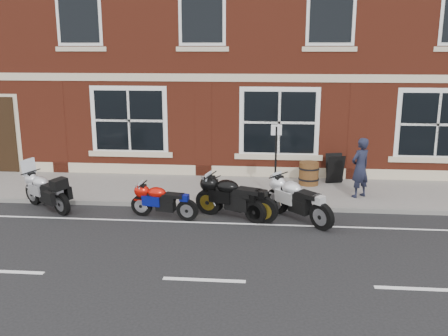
{
  "coord_description": "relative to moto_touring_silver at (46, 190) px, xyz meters",
  "views": [
    {
      "loc": [
        1.19,
        -11.73,
        4.35
      ],
      "look_at": [
        -0.04,
        1.6,
        1.11
      ],
      "focal_mm": 40.0,
      "sensor_mm": 36.0,
      "label": 1
    }
  ],
  "objects": [
    {
      "name": "moto_touring_silver",
      "position": [
        0.0,
        0.0,
        0.0
      ],
      "size": [
        1.75,
        1.28,
        1.35
      ],
      "rotation": [
        0.0,
        0.0,
        0.96
      ],
      "color": "black",
      "rests_on": "ground"
    },
    {
      "name": "parking_sign",
      "position": [
        6.27,
        1.23,
        0.81
      ],
      "size": [
        0.3,
        0.06,
        2.14
      ],
      "rotation": [
        0.0,
        0.0,
        0.1
      ],
      "color": "black",
      "rests_on": "sidewalk"
    },
    {
      "name": "pedestrian_left",
      "position": [
        8.69,
        1.55,
        0.44
      ],
      "size": [
        0.76,
        0.72,
        1.74
      ],
      "primitive_type": "imported",
      "rotation": [
        0.0,
        0.0,
        3.79
      ],
      "color": "black",
      "rests_on": "sidewalk"
    },
    {
      "name": "barrel_planter",
      "position": [
        7.34,
        2.79,
        -0.07
      ],
      "size": [
        0.65,
        0.65,
        0.72
      ],
      "color": "#532A16",
      "rests_on": "sidewalk"
    },
    {
      "name": "moto_sport_black",
      "position": [
        5.21,
        -0.28,
        0.05
      ],
      "size": [
        2.2,
        0.96,
        1.04
      ],
      "rotation": [
        0.0,
        0.0,
        1.21
      ],
      "color": "black",
      "rests_on": "ground"
    },
    {
      "name": "kerb",
      "position": [
        4.88,
        0.5,
        -0.49
      ],
      "size": [
        30.0,
        0.16,
        0.12
      ],
      "primitive_type": "cube",
      "color": "slate",
      "rests_on": "ground"
    },
    {
      "name": "ground",
      "position": [
        4.88,
        -0.92,
        -0.55
      ],
      "size": [
        80.0,
        80.0,
        0.0
      ],
      "primitive_type": "plane",
      "color": "black",
      "rests_on": "ground"
    },
    {
      "name": "moto_sport_red",
      "position": [
        3.35,
        -0.43,
        -0.07
      ],
      "size": [
        1.85,
        0.5,
        0.84
      ],
      "rotation": [
        0.0,
        0.0,
        1.36
      ],
      "color": "black",
      "rests_on": "ground"
    },
    {
      "name": "pub_building",
      "position": [
        4.88,
        9.58,
        5.45
      ],
      "size": [
        24.0,
        12.0,
        12.0
      ],
      "primitive_type": "cube",
      "color": "maroon",
      "rests_on": "ground"
    },
    {
      "name": "moto_sport_silver",
      "position": [
        6.85,
        -0.33,
        0.04
      ],
      "size": [
        1.63,
        1.79,
        1.03
      ],
      "rotation": [
        0.0,
        0.0,
        0.74
      ],
      "color": "black",
      "rests_on": "ground"
    },
    {
      "name": "moto_naked_black",
      "position": [
        5.16,
        -0.19,
        -0.03
      ],
      "size": [
        1.75,
        1.2,
        0.9
      ],
      "rotation": [
        0.0,
        0.0,
        0.99
      ],
      "color": "black",
      "rests_on": "ground"
    },
    {
      "name": "sidewalk",
      "position": [
        4.88,
        2.08,
        -0.49
      ],
      "size": [
        30.0,
        3.0,
        0.12
      ],
      "primitive_type": "cube",
      "color": "slate",
      "rests_on": "ground"
    },
    {
      "name": "a_board_sign",
      "position": [
        8.19,
        3.11,
        0.03
      ],
      "size": [
        0.63,
        0.49,
        0.92
      ],
      "primitive_type": null,
      "rotation": [
        0.0,
        0.0,
        0.25
      ],
      "color": "black",
      "rests_on": "sidewalk"
    }
  ]
}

